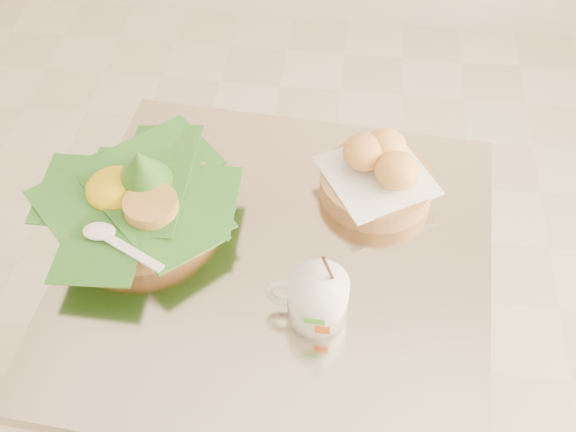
# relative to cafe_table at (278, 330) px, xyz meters

# --- Properties ---
(floor) EXTENTS (3.60, 3.60, 0.00)m
(floor) POSITION_rel_cafe_table_xyz_m (-0.17, 0.04, -0.53)
(floor) COLOR beige
(floor) RESTS_ON ground
(cafe_table) EXTENTS (0.75, 0.75, 0.75)m
(cafe_table) POSITION_rel_cafe_table_xyz_m (0.00, 0.00, 0.00)
(cafe_table) COLOR gray
(cafe_table) RESTS_ON floor
(rice_basket) EXTENTS (0.34, 0.34, 0.17)m
(rice_basket) POSITION_rel_cafe_table_xyz_m (-0.25, 0.07, 0.27)
(rice_basket) COLOR #9D7243
(rice_basket) RESTS_ON cafe_table
(bread_basket) EXTENTS (0.23, 0.23, 0.10)m
(bread_basket) POSITION_rel_cafe_table_xyz_m (0.16, 0.17, 0.26)
(bread_basket) COLOR #9D7243
(bread_basket) RESTS_ON cafe_table
(coffee_mug) EXTENTS (0.13, 0.09, 0.16)m
(coffee_mug) POSITION_rel_cafe_table_xyz_m (0.07, -0.10, 0.26)
(coffee_mug) COLOR white
(coffee_mug) RESTS_ON cafe_table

